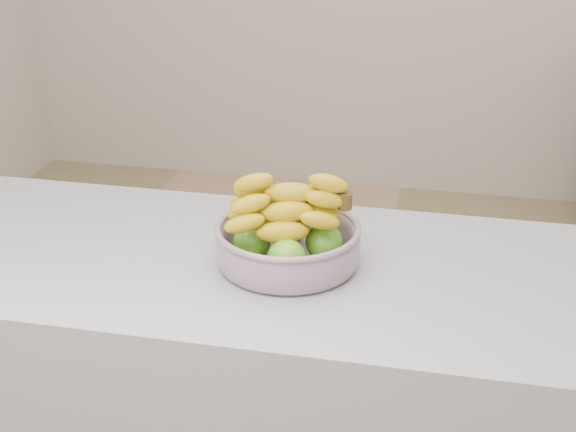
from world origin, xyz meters
name	(u,v)px	position (x,y,z in m)	size (l,w,h in m)	color
ground	(346,428)	(0.00, 0.00, 0.00)	(4.00, 4.00, 0.00)	tan
fruit_bowl	(288,239)	(-0.04, -0.65, 0.95)	(0.28, 0.28, 0.17)	#A5B1C6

